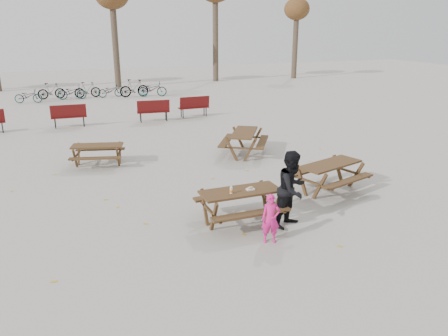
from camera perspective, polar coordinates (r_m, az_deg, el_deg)
name	(u,v)px	position (r m, az deg, el deg)	size (l,w,h in m)	color
ground	(240,222)	(10.08, 2.11, -7.06)	(80.00, 80.00, 0.00)	gray
main_picnic_table	(240,198)	(9.84, 2.15, -3.97)	(1.80, 1.45, 0.78)	#3C2516
food_tray	(250,189)	(9.80, 3.47, -2.80)	(0.18, 0.11, 0.04)	white
bread_roll	(250,188)	(9.78, 3.47, -2.56)	(0.14, 0.06, 0.05)	tan
soda_bottle	(231,190)	(9.56, 0.95, -2.95)	(0.07, 0.07, 0.17)	silver
child	(271,219)	(9.02, 6.13, -6.62)	(0.38, 0.25, 1.05)	#DD1B78
adult	(292,189)	(9.70, 8.90, -2.73)	(0.84, 0.66, 1.73)	black
picnic_table_east	(329,177)	(12.12, 13.61, -1.16)	(1.83, 1.47, 0.79)	#3C2516
picnic_table_north	(98,155)	(14.54, -16.13, 1.62)	(1.58, 1.27, 0.68)	#3C2516
picnic_table_far	(244,143)	(15.18, 2.64, 3.26)	(1.89, 1.52, 0.81)	#3C2516
park_bench_row	(105,113)	(20.68, -15.23, 6.94)	(10.72, 0.94, 1.03)	#591112
bicycle_row	(98,91)	(28.59, -16.13, 9.69)	(9.02, 2.10, 1.10)	black
fallen_leaves	(221,184)	(12.38, -0.41, -2.13)	(11.00, 11.00, 0.01)	#AF922A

